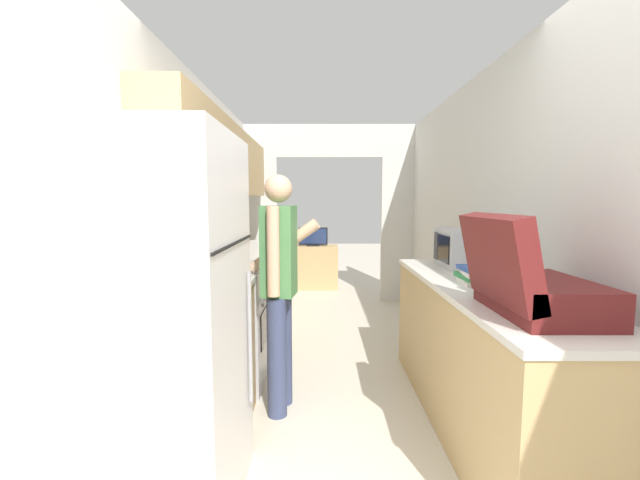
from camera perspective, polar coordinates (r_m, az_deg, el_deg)
wall_left at (r=3.26m, az=-18.36°, el=5.76°), size 0.38×6.77×2.50m
wall_right at (r=3.07m, az=26.01°, el=1.54°), size 0.06×6.77×2.50m
wall_far_with_doorway at (r=5.57m, az=1.27°, el=5.53°), size 2.78×0.06×2.50m
counter_left at (r=4.08m, az=-10.93°, el=-8.31°), size 0.62×3.10×0.92m
counter_right at (r=2.78m, az=22.30°, el=-15.36°), size 0.62×2.16×0.92m
refrigerator at (r=1.96m, az=-22.13°, el=-11.66°), size 0.70×0.78×1.74m
range_oven at (r=3.30m, az=-13.50°, el=-11.64°), size 0.66×0.76×1.06m
person at (r=2.68m, az=-6.03°, el=-6.78°), size 0.52×0.41×1.62m
suitcase at (r=2.04m, az=27.71°, el=-5.55°), size 0.49×0.61×0.46m
microwave at (r=3.27m, az=20.08°, el=-1.09°), size 0.35×0.44×0.31m
book_stack at (r=2.67m, az=21.77°, el=-4.75°), size 0.21×0.30×0.11m
tv_cabinet at (r=6.49m, az=-1.07°, el=-3.93°), size 0.80×0.42×0.71m
television at (r=6.39m, az=-1.08°, el=0.45°), size 0.47×0.16×0.30m
knife at (r=3.85m, az=-12.34°, el=-2.08°), size 0.07×0.32×0.02m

